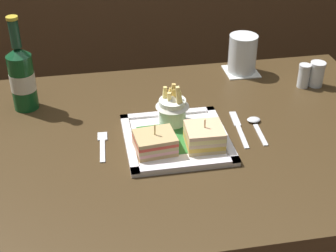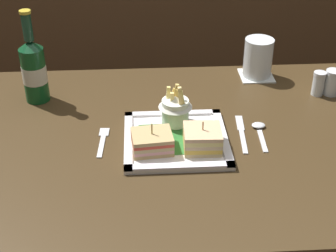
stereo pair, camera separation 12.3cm
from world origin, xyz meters
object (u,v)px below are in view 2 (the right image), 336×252
at_px(dining_table, 161,180).
at_px(square_plate, 176,140).
at_px(sandwich_half_right, 202,139).
at_px(knife, 242,132).
at_px(fries_cup, 175,107).
at_px(water_glass, 258,60).
at_px(spoon, 259,129).
at_px(pepper_shaker, 332,84).
at_px(beer_bottle, 34,69).
at_px(salt_shaker, 318,85).
at_px(sandwich_half_left, 152,142).
at_px(fork, 103,140).

bearing_deg(dining_table, square_plate, -32.14).
height_order(dining_table, sandwich_half_right, sandwich_half_right).
xyz_separation_m(sandwich_half_right, knife, (0.11, 0.08, -0.03)).
xyz_separation_m(sandwich_half_right, fries_cup, (-0.06, 0.11, 0.02)).
xyz_separation_m(sandwich_half_right, water_glass, (0.21, 0.39, 0.02)).
bearing_deg(spoon, pepper_shaker, 36.47).
xyz_separation_m(beer_bottle, salt_shaker, (0.79, -0.02, -0.06)).
bearing_deg(square_plate, beer_bottle, 147.38).
height_order(square_plate, fries_cup, fries_cup).
height_order(sandwich_half_right, water_glass, water_glass).
height_order(sandwich_half_right, salt_shaker, sandwich_half_right).
bearing_deg(square_plate, sandwich_half_left, -144.51).
bearing_deg(knife, square_plate, -169.11).
relative_size(dining_table, pepper_shaker, 17.21).
distance_m(square_plate, fork, 0.18).
bearing_deg(beer_bottle, sandwich_half_left, -41.91).
height_order(square_plate, spoon, square_plate).
distance_m(fork, pepper_shaker, 0.67).
bearing_deg(beer_bottle, dining_table, -32.67).
relative_size(fries_cup, pepper_shaker, 1.57).
distance_m(sandwich_half_right, beer_bottle, 0.52).
relative_size(beer_bottle, knife, 1.50).
bearing_deg(square_plate, spoon, 9.87).
bearing_deg(fork, knife, 2.63).
height_order(dining_table, square_plate, square_plate).
distance_m(square_plate, sandwich_half_left, 0.08).
bearing_deg(spoon, dining_table, -176.79).
bearing_deg(dining_table, fries_cup, 49.74).
xyz_separation_m(sandwich_half_right, fork, (-0.24, 0.06, -0.03)).
bearing_deg(square_plate, sandwich_half_right, -35.49).
distance_m(dining_table, fries_cup, 0.20).
xyz_separation_m(dining_table, knife, (0.21, 0.01, 0.14)).
bearing_deg(water_glass, fries_cup, -134.65).
distance_m(square_plate, fries_cup, 0.09).
distance_m(knife, pepper_shaker, 0.35).
bearing_deg(salt_shaker, knife, -143.57).
relative_size(knife, spoon, 1.35).
bearing_deg(pepper_shaker, water_glass, 146.44).
relative_size(salt_shaker, pepper_shaker, 0.95).
distance_m(water_glass, pepper_shaker, 0.23).
bearing_deg(fork, sandwich_half_right, -13.80).
xyz_separation_m(square_plate, sandwich_half_right, (0.06, -0.04, 0.03)).
distance_m(fries_cup, water_glass, 0.38).
relative_size(fries_cup, salt_shaker, 1.65).
xyz_separation_m(water_glass, fork, (-0.45, -0.33, -0.05)).
relative_size(dining_table, beer_bottle, 4.91).
xyz_separation_m(fork, pepper_shaker, (0.64, 0.20, 0.03)).
distance_m(sandwich_half_right, salt_shaker, 0.45).
height_order(knife, pepper_shaker, pepper_shaker).
relative_size(sandwich_half_right, fork, 0.71).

